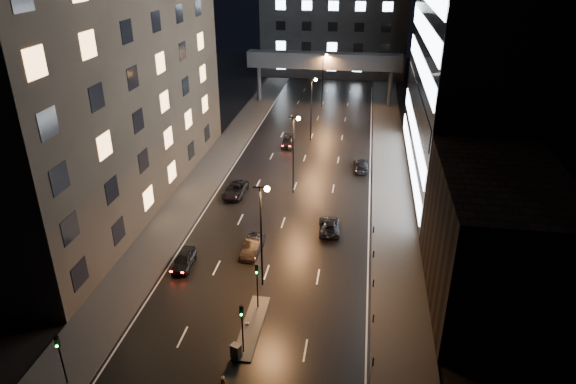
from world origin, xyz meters
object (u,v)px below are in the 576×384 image
at_px(car_toward_a, 329,226).
at_px(car_away_b, 253,246).
at_px(car_away_a, 184,260).
at_px(utility_cabinet, 236,351).
at_px(car_toward_b, 361,165).
at_px(car_away_d, 288,142).
at_px(car_away_c, 235,190).

bearing_deg(car_toward_a, car_away_b, 31.73).
height_order(car_away_a, utility_cabinet, car_away_a).
bearing_deg(car_toward_b, car_toward_a, 76.83).
xyz_separation_m(car_away_a, car_away_d, (4.97, 35.06, -0.07)).
bearing_deg(car_toward_b, car_away_c, 30.79).
relative_size(car_toward_b, utility_cabinet, 4.09).
relative_size(car_away_a, car_away_b, 0.93).
height_order(car_away_b, utility_cabinet, car_away_b).
relative_size(car_away_a, car_toward_a, 0.91).
relative_size(car_away_a, utility_cabinet, 3.56).
bearing_deg(car_toward_a, car_away_d, -77.00).
height_order(car_away_a, car_toward_a, car_away_a).
distance_m(car_away_b, car_away_c, 13.90).
bearing_deg(car_away_d, car_away_b, -91.00).
xyz_separation_m(car_away_a, car_away_c, (1.06, 16.43, -0.00)).
xyz_separation_m(car_away_d, utility_cabinet, (3.12, -46.57, 0.09)).
bearing_deg(car_away_c, car_away_a, -92.32).
distance_m(car_away_b, car_toward_b, 25.74).
xyz_separation_m(car_away_c, car_toward_b, (15.51, 10.59, -0.01)).
distance_m(car_toward_a, car_toward_b, 18.24).
bearing_deg(car_away_c, utility_cabinet, -74.51).
bearing_deg(utility_cabinet, car_away_b, 120.56).
bearing_deg(car_away_b, car_away_c, 114.98).
height_order(car_away_b, car_toward_a, car_away_b).
bearing_deg(car_toward_b, utility_cabinet, 74.04).
bearing_deg(car_away_a, car_toward_b, 54.70).
distance_m(car_away_b, car_away_d, 31.60).
bearing_deg(car_toward_b, car_away_a, 54.94).
distance_m(car_away_a, car_away_c, 16.46).
relative_size(car_away_b, utility_cabinet, 3.84).
relative_size(car_away_a, car_away_c, 0.82).
bearing_deg(car_toward_a, utility_cabinet, 70.00).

